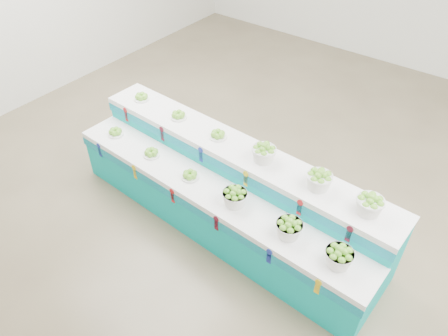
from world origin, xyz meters
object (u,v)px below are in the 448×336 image
at_px(basket_upper_right, 370,204).
at_px(display_stand, 224,191).
at_px(basket_lower_left, 235,197).
at_px(plate_upper_mid, 178,115).

bearing_deg(basket_upper_right, display_stand, -173.64).
bearing_deg(basket_lower_left, basket_upper_right, 19.47).
xyz_separation_m(plate_upper_mid, basket_upper_right, (2.59, -0.12, 0.06)).
distance_m(basket_lower_left, plate_upper_mid, 1.45).
xyz_separation_m(display_stand, basket_upper_right, (1.63, 0.18, 0.61)).
relative_size(basket_lower_left, plate_upper_mid, 1.32).
bearing_deg(plate_upper_mid, display_stand, -17.34).
relative_size(basket_lower_left, basket_upper_right, 1.00).
distance_m(basket_lower_left, basket_upper_right, 1.39).
height_order(display_stand, basket_upper_right, basket_upper_right).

